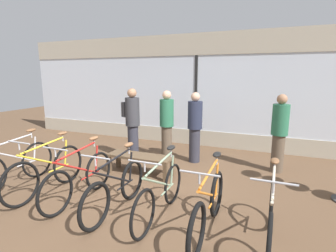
{
  "coord_description": "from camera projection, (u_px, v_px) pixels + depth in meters",
  "views": [
    {
      "loc": [
        2.2,
        -3.74,
        2.08
      ],
      "look_at": [
        0.0,
        1.49,
        0.95
      ],
      "focal_mm": 28.0,
      "sensor_mm": 36.0,
      "label": 1
    }
  ],
  "objects": [
    {
      "name": "bicycle_far_right",
      "position": [
        271.0,
        217.0,
        3.17
      ],
      "size": [
        0.46,
        1.66,
        1.02
      ],
      "color": "black",
      "rests_on": "ground_plane"
    },
    {
      "name": "ground_plane",
      "position": [
        135.0,
        194.0,
        4.62
      ],
      "size": [
        24.0,
        24.0,
        0.0
      ],
      "primitive_type": "plane",
      "color": "brown"
    },
    {
      "name": "display_bench",
      "position": [
        140.0,
        158.0,
        5.49
      ],
      "size": [
        1.4,
        0.44,
        0.41
      ],
      "color": "brown",
      "rests_on": "ground_plane"
    },
    {
      "name": "bicycle_far_left",
      "position": [
        15.0,
        165.0,
        4.89
      ],
      "size": [
        0.46,
        1.75,
        1.05
      ],
      "color": "black",
      "rests_on": "ground_plane"
    },
    {
      "name": "customer_near_bench",
      "position": [
        132.0,
        122.0,
        6.34
      ],
      "size": [
        0.56,
        0.47,
        1.75
      ],
      "color": "#2D2D38",
      "rests_on": "ground_plane"
    },
    {
      "name": "customer_mid_floor",
      "position": [
        195.0,
        126.0,
        6.16
      ],
      "size": [
        0.48,
        0.48,
        1.67
      ],
      "color": "#2D2D38",
      "rests_on": "ground_plane"
    },
    {
      "name": "customer_near_rack",
      "position": [
        279.0,
        132.0,
        5.51
      ],
      "size": [
        0.48,
        0.48,
        1.68
      ],
      "color": "brown",
      "rests_on": "ground_plane"
    },
    {
      "name": "bicycle_right",
      "position": [
        208.0,
        207.0,
        3.42
      ],
      "size": [
        0.46,
        1.7,
        1.02
      ],
      "color": "black",
      "rests_on": "ground_plane"
    },
    {
      "name": "shop_back_wall",
      "position": [
        196.0,
        90.0,
        7.55
      ],
      "size": [
        12.0,
        0.08,
        3.2
      ],
      "color": "#B2A893",
      "rests_on": "ground_plane"
    },
    {
      "name": "bicycle_center_left",
      "position": [
        80.0,
        178.0,
        4.32
      ],
      "size": [
        0.46,
        1.7,
        1.03
      ],
      "color": "black",
      "rests_on": "ground_plane"
    },
    {
      "name": "bicycle_center_right",
      "position": [
        160.0,
        193.0,
        3.8
      ],
      "size": [
        0.46,
        1.67,
        1.01
      ],
      "color": "black",
      "rests_on": "ground_plane"
    },
    {
      "name": "bicycle_left",
      "position": [
        47.0,
        171.0,
        4.6
      ],
      "size": [
        0.46,
        1.77,
        1.05
      ],
      "color": "black",
      "rests_on": "ground_plane"
    },
    {
      "name": "customer_by_window",
      "position": [
        167.0,
        124.0,
        6.39
      ],
      "size": [
        0.38,
        0.38,
        1.69
      ],
      "color": "brown",
      "rests_on": "ground_plane"
    },
    {
      "name": "bicycle_center",
      "position": [
        116.0,
        189.0,
        3.96
      ],
      "size": [
        0.46,
        1.65,
        1.02
      ],
      "color": "black",
      "rests_on": "ground_plane"
    }
  ]
}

